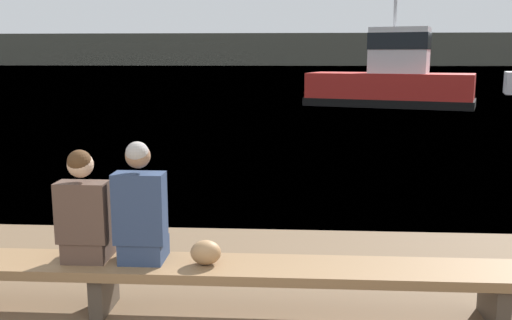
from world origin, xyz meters
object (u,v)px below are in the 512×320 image
person_right (141,210)px  bench_main (103,270)px  tugboat_red (392,82)px  shopping_bag (206,252)px  person_left (84,212)px

person_right → bench_main: bearing=-179.9°
person_right → tugboat_red: tugboat_red is taller
shopping_bag → tugboat_red: tugboat_red is taller
bench_main → shopping_bag: shopping_bag is taller
person_left → shopping_bag: bearing=-1.1°
bench_main → tugboat_red: bearing=74.1°
bench_main → person_right: bearing=0.1°
bench_main → shopping_bag: bearing=-1.1°
person_right → shopping_bag: 0.65m
person_left → shopping_bag: (1.04, -0.02, -0.33)m
person_right → shopping_bag: size_ratio=4.05×
shopping_bag → tugboat_red: (5.08, 21.02, 0.52)m
bench_main → tugboat_red: size_ratio=0.94×
person_right → tugboat_red: 21.75m
bench_main → person_left: (-0.14, 0.00, 0.51)m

